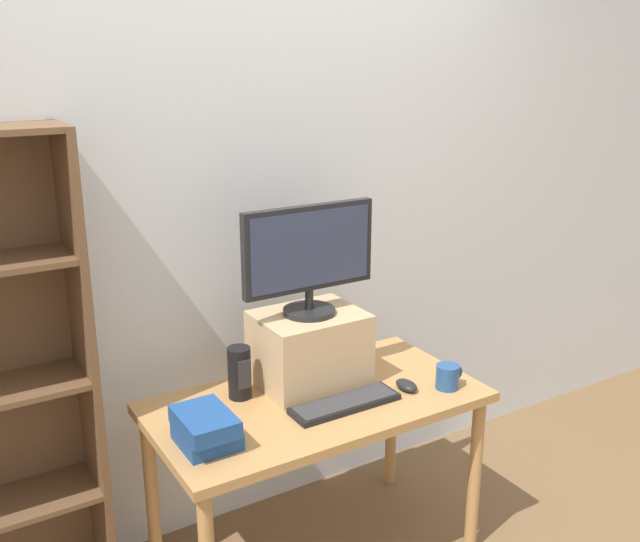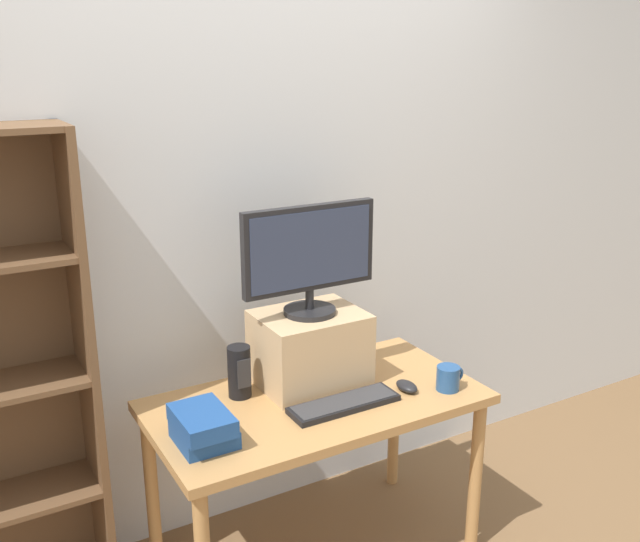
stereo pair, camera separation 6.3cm
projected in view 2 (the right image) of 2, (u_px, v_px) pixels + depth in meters
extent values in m
cube|color=silver|center=(256.00, 216.00, 2.87)|extent=(7.00, 0.08, 2.60)
cube|color=#B7844C|center=(316.00, 402.00, 2.65)|extent=(1.23, 0.65, 0.04)
cylinder|color=#B7844C|center=(475.00, 477.00, 2.80)|extent=(0.05, 0.05, 0.67)
cylinder|color=#B7844C|center=(152.00, 491.00, 2.71)|extent=(0.05, 0.05, 0.67)
cylinder|color=#B7844C|center=(394.00, 418.00, 3.25)|extent=(0.05, 0.05, 0.67)
cube|color=brown|center=(87.00, 372.00, 2.50)|extent=(0.03, 0.28, 1.72)
cube|color=tan|center=(310.00, 348.00, 2.73)|extent=(0.40, 0.31, 0.28)
cylinder|color=black|center=(310.00, 311.00, 2.69)|extent=(0.20, 0.20, 0.02)
cylinder|color=black|center=(310.00, 299.00, 2.67)|extent=(0.03, 0.03, 0.08)
cube|color=black|center=(309.00, 248.00, 2.62)|extent=(0.54, 0.04, 0.32)
cube|color=#2D3851|center=(312.00, 249.00, 2.60)|extent=(0.49, 0.00, 0.28)
cube|color=black|center=(344.00, 404.00, 2.57)|extent=(0.41, 0.13, 0.02)
cube|color=#333335|center=(344.00, 401.00, 2.57)|extent=(0.39, 0.11, 0.00)
ellipsoid|color=black|center=(407.00, 386.00, 2.70)|extent=(0.06, 0.10, 0.04)
cube|color=navy|center=(204.00, 434.00, 2.34)|extent=(0.18, 0.20, 0.06)
cube|color=navy|center=(202.00, 420.00, 2.31)|extent=(0.16, 0.23, 0.06)
cylinder|color=#234C84|center=(448.00, 378.00, 2.70)|extent=(0.09, 0.09, 0.09)
torus|color=#234C84|center=(457.00, 375.00, 2.72)|extent=(0.06, 0.01, 0.06)
cylinder|color=black|center=(239.00, 372.00, 2.63)|extent=(0.09, 0.09, 0.20)
cube|color=#2D2D30|center=(244.00, 374.00, 2.59)|extent=(0.05, 0.00, 0.11)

